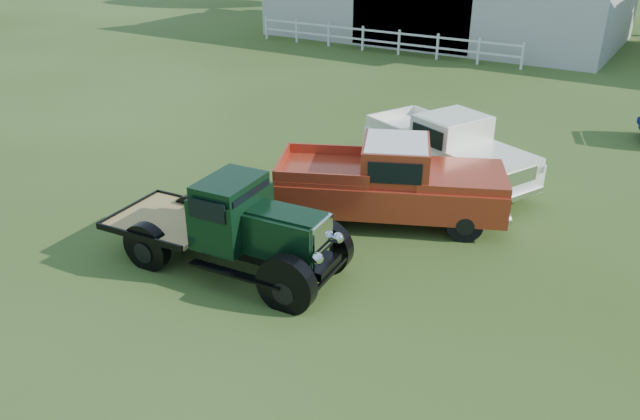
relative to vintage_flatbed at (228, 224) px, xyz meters
The scene contains 5 objects.
ground 1.44m from the vintage_flatbed, ahead, with size 120.00×120.00×0.00m, color #304413.
fence_rail 21.25m from the vintage_flatbed, 109.01° to the left, with size 14.20×0.16×1.20m, color white, non-canonical shape.
vintage_flatbed is the anchor object (origin of this frame).
red_pickup 3.96m from the vintage_flatbed, 64.66° to the left, with size 5.22×2.00×1.90m, color #9A2F19, non-canonical shape.
white_pickup 6.60m from the vintage_flatbed, 72.56° to the left, with size 4.86×1.88×1.78m, color white, non-canonical shape.
Camera 1 is at (6.08, -8.22, 6.40)m, focal length 35.00 mm.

